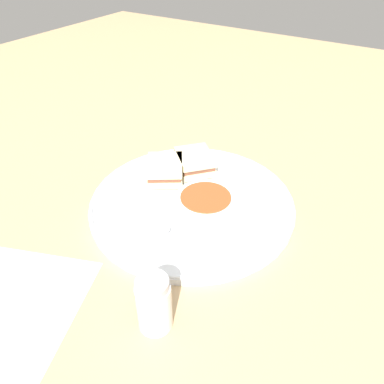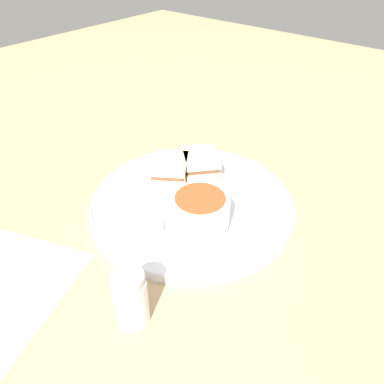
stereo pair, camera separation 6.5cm
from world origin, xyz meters
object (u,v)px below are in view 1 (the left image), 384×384
Objects in this scene: soup_bowl at (205,211)px; salt_shaker at (154,304)px; sandwich_half_near at (195,162)px; spoon at (159,226)px; sandwich_half_far at (165,170)px.

soup_bowl is 1.14× the size of salt_shaker.
soup_bowl is 0.92× the size of sandwich_half_near.
sandwich_half_far is (0.07, -0.12, 0.01)m from spoon.
sandwich_half_near is (0.10, -0.13, -0.01)m from soup_bowl.
spoon is 1.14× the size of sandwich_half_near.
spoon is at bearing 121.61° from sandwich_half_far.
soup_bowl is 0.08m from spoon.
soup_bowl is at bearing 47.66° from spoon.
salt_shaker is (-0.03, 0.18, -0.01)m from soup_bowl.
sandwich_half_near and sandwich_half_far have the same top height.
soup_bowl is at bearing -79.23° from salt_shaker.
sandwich_half_far is at bearing 131.77° from spoon.
salt_shaker is (-0.14, 0.31, 0.01)m from sandwich_half_near.
salt_shaker is at bearing 100.77° from soup_bowl.
soup_bowl reaches higher than sandwich_half_far.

